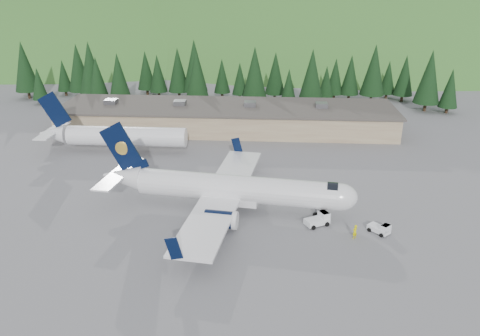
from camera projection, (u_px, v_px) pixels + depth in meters
name	position (u px, v px, depth m)	size (l,w,h in m)	color
ground	(237.00, 210.00, 65.83)	(600.00, 600.00, 0.00)	slate
airliner	(230.00, 189.00, 64.81)	(36.29, 34.15, 12.04)	white
second_airliner	(111.00, 135.00, 86.42)	(27.50, 11.00, 10.05)	white
baggage_tug_a	(319.00, 219.00, 61.77)	(3.58, 3.02, 1.71)	white
baggage_tug_b	(381.00, 229.00, 59.70)	(2.90, 2.93, 1.46)	white
terminal_building	(227.00, 117.00, 100.24)	(71.00, 17.00, 6.10)	#8F7457
ramp_worker	(355.00, 232.00, 58.43)	(0.69, 0.45, 1.89)	#E1D901
tree_line	(221.00, 73.00, 119.44)	(112.93, 19.12, 14.29)	black
hills	(349.00, 177.00, 285.44)	(614.00, 330.00, 300.00)	#336023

